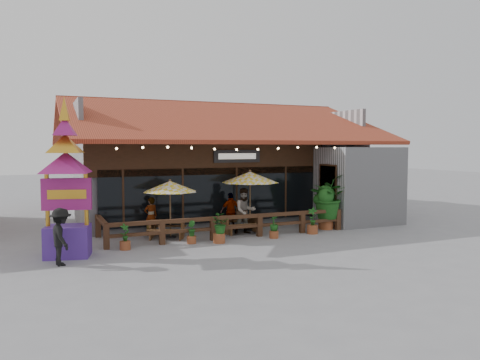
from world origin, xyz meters
name	(u,v)px	position (x,y,z in m)	size (l,w,h in m)	color
ground	(265,233)	(0.00, 0.00, 0.00)	(100.00, 100.00, 0.00)	gray
restaurant_building	(215,173)	(0.26, 6.61, 2.21)	(15.50, 14.73, 6.09)	#BABABF
patio_railing	(217,223)	(-2.25, -0.27, 0.61)	(10.00, 2.60, 0.92)	#4B301B
umbrella_left	(170,187)	(-3.86, 0.69, 2.04)	(2.40, 2.40, 2.34)	brown
umbrella_right	(250,177)	(-0.26, 0.94, 2.30)	(3.02, 3.02, 2.63)	brown
picnic_table_left	(167,226)	(-4.00, 0.69, 0.46)	(1.80, 1.70, 0.69)	brown
picnic_table_right	(240,221)	(-0.89, 0.59, 0.48)	(1.52, 1.32, 0.71)	brown
thai_sign_tower	(66,167)	(-7.81, -1.17, 2.97)	(2.51, 2.51, 5.62)	#4C268D
tropical_plant	(326,198)	(2.93, -0.14, 1.38)	(2.07, 2.19, 2.41)	brown
diner_a	(151,216)	(-4.47, 1.46, 0.79)	(0.57, 0.38, 1.57)	#381F12
diner_b	(245,211)	(-0.82, 0.23, 0.95)	(0.93, 0.72, 1.91)	#381F12
diner_c	(231,211)	(-0.98, 1.34, 0.81)	(0.95, 0.40, 1.62)	#381F12
pedestrian	(61,237)	(-8.07, -2.25, 0.88)	(1.14, 0.65, 1.76)	black
planter_a	(125,239)	(-5.91, -0.83, 0.39)	(0.39, 0.38, 0.93)	brown
planter_b	(191,233)	(-3.44, -0.74, 0.39)	(0.35, 0.36, 0.86)	brown
planter_c	(219,227)	(-2.46, -1.07, 0.62)	(0.87, 0.88, 1.10)	brown
planter_d	(274,227)	(-0.13, -1.07, 0.43)	(0.42, 0.42, 0.89)	brown
planter_e	(312,223)	(1.78, -0.86, 0.46)	(0.45, 0.47, 1.10)	brown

